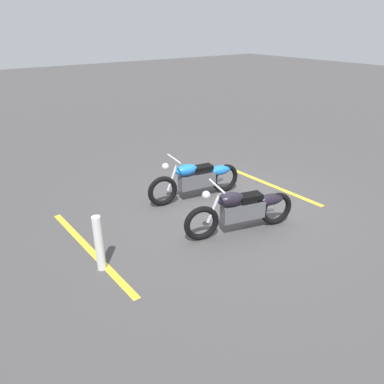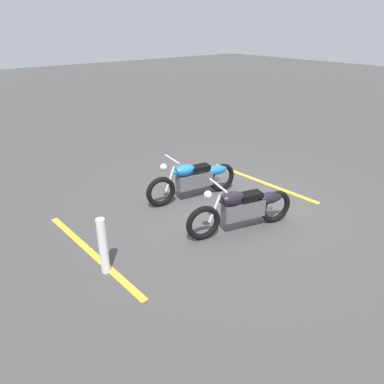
{
  "view_description": "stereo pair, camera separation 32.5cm",
  "coord_description": "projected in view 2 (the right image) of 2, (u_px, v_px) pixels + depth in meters",
  "views": [
    {
      "loc": [
        4.85,
        5.13,
        3.61
      ],
      "look_at": [
        1.08,
        0.0,
        0.65
      ],
      "focal_mm": 34.3,
      "sensor_mm": 36.0,
      "label": 1
    },
    {
      "loc": [
        5.11,
        4.93,
        3.61
      ],
      "look_at": [
        1.08,
        0.0,
        0.65
      ],
      "focal_mm": 34.3,
      "sensor_mm": 36.0,
      "label": 2
    }
  ],
  "objects": [
    {
      "name": "ground_plane",
      "position": [
        231.0,
        206.0,
        7.91
      ],
      "size": [
        60.0,
        60.0,
        0.0
      ],
      "primitive_type": "plane",
      "color": "#474444"
    },
    {
      "name": "motorcycle_bright_foreground",
      "position": [
        195.0,
        178.0,
        8.1
      ],
      "size": [
        2.22,
        0.65,
        1.04
      ],
      "rotation": [
        0.0,
        0.0,
        -0.16
      ],
      "color": "black",
      "rests_on": "ground"
    },
    {
      "name": "motorcycle_dark_foreground",
      "position": [
        244.0,
        208.0,
        6.83
      ],
      "size": [
        2.18,
        0.79,
        1.04
      ],
      "rotation": [
        0.0,
        0.0,
        -0.27
      ],
      "color": "black",
      "rests_on": "ground"
    },
    {
      "name": "bollard_post",
      "position": [
        103.0,
        246.0,
        5.64
      ],
      "size": [
        0.14,
        0.14,
        0.95
      ],
      "primitive_type": "cylinder",
      "color": "white",
      "rests_on": "ground"
    },
    {
      "name": "parking_stripe_near",
      "position": [
        261.0,
        182.0,
        9.1
      ],
      "size": [
        0.24,
        3.2,
        0.01
      ],
      "primitive_type": "cube",
      "rotation": [
        0.0,
        0.0,
        1.61
      ],
      "color": "yellow",
      "rests_on": "ground"
    },
    {
      "name": "parking_stripe_mid",
      "position": [
        92.0,
        253.0,
        6.3
      ],
      "size": [
        0.24,
        3.2,
        0.01
      ],
      "primitive_type": "cube",
      "rotation": [
        0.0,
        0.0,
        1.61
      ],
      "color": "yellow",
      "rests_on": "ground"
    }
  ]
}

